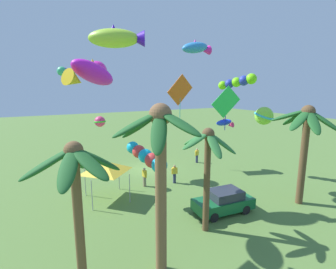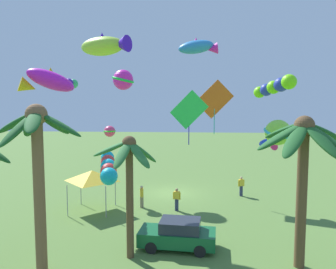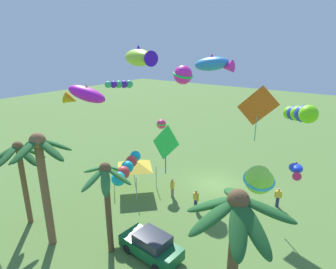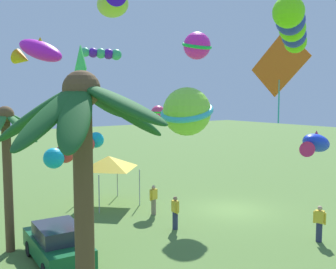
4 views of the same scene
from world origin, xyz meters
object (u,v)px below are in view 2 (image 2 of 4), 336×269
at_px(kite_fish_2, 105,46).
at_px(kite_diamond_8, 189,110).
at_px(spectator_1, 142,196).
at_px(kite_ball_3, 278,132).
at_px(kite_ball_7, 123,80).
at_px(kite_ball_9, 110,131).
at_px(kite_fish_1, 198,47).
at_px(festival_tent, 92,176).
at_px(kite_fish_0, 48,81).
at_px(parked_car_0, 178,234).
at_px(kite_tube_4, 275,87).
at_px(kite_tube_11, 108,168).
at_px(kite_diamond_5, 215,100).
at_px(palm_tree_0, 304,151).
at_px(spectator_2, 177,199).
at_px(palm_tree_2, 37,149).
at_px(spectator_0, 241,186).
at_px(kite_fish_6, 268,144).
at_px(palm_tree_1, 129,167).

xyz_separation_m(kite_fish_2, kite_diamond_8, (-5.63, 4.56, -4.19)).
relative_size(spectator_1, kite_ball_3, 0.76).
relative_size(kite_ball_7, kite_ball_9, 1.59).
bearing_deg(kite_fish_1, festival_tent, -3.89).
relative_size(kite_fish_2, kite_ball_3, 1.91).
height_order(festival_tent, kite_fish_0, kite_fish_0).
bearing_deg(kite_diamond_8, kite_ball_3, -167.05).
height_order(parked_car_0, kite_ball_3, kite_ball_3).
height_order(kite_tube_4, kite_tube_11, kite_tube_4).
bearing_deg(kite_fish_1, kite_diamond_5, -106.27).
xyz_separation_m(kite_tube_4, kite_ball_9, (11.87, -3.11, -3.25)).
height_order(spectator_1, kite_ball_9, kite_ball_9).
height_order(spectator_1, kite_diamond_5, kite_diamond_5).
distance_m(kite_fish_0, kite_ball_7, 9.70).
height_order(palm_tree_0, spectator_2, palm_tree_0).
height_order(kite_fish_1, kite_diamond_5, kite_fish_1).
bearing_deg(kite_ball_7, kite_tube_4, 153.06).
xyz_separation_m(palm_tree_2, kite_tube_4, (-12.01, -8.47, 3.08)).
bearing_deg(kite_ball_7, kite_fish_2, 91.09).
xyz_separation_m(kite_fish_2, kite_diamond_5, (-7.55, -4.50, -3.51)).
height_order(spectator_0, festival_tent, festival_tent).
bearing_deg(palm_tree_2, kite_fish_1, -131.63).
xyz_separation_m(kite_diamond_5, kite_fish_6, (-3.63, 2.59, -3.14)).
height_order(kite_diamond_5, kite_ball_7, kite_ball_7).
distance_m(spectator_1, kite_fish_6, 9.78).
relative_size(kite_fish_2, kite_fish_6, 1.91).
height_order(palm_tree_1, kite_fish_2, kite_fish_2).
bearing_deg(kite_fish_1, kite_fish_0, 19.15).
bearing_deg(palm_tree_0, palm_tree_1, -2.18).
height_order(parked_car_0, kite_ball_9, kite_ball_9).
xyz_separation_m(kite_ball_3, kite_ball_9, (11.14, -6.88, -0.57)).
xyz_separation_m(palm_tree_2, spectator_1, (-3.03, -9.22, -4.67)).
relative_size(kite_ball_3, kite_tube_11, 0.60).
height_order(palm_tree_2, kite_ball_7, kite_ball_7).
relative_size(palm_tree_1, kite_tube_11, 1.70).
bearing_deg(kite_fish_1, palm_tree_1, 61.85).
bearing_deg(kite_fish_6, kite_tube_4, 90.77).
bearing_deg(palm_tree_1, kite_tube_11, -61.69).
relative_size(parked_car_0, kite_tube_4, 1.30).
height_order(spectator_1, kite_fish_6, kite_fish_6).
bearing_deg(spectator_1, kite_tube_11, 70.60).
distance_m(parked_car_0, kite_tube_4, 11.41).
xyz_separation_m(palm_tree_2, spectator_2, (-5.57, -8.71, -4.67)).
relative_size(palm_tree_2, kite_ball_3, 3.56).
bearing_deg(spectator_0, kite_fish_0, 32.75).
bearing_deg(kite_fish_6, kite_diamond_8, 49.38).
bearing_deg(kite_fish_2, festival_tent, -9.67).
distance_m(kite_ball_3, kite_tube_4, 4.69).
relative_size(palm_tree_2, kite_diamond_5, 1.72).
relative_size(palm_tree_2, festival_tent, 2.60).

